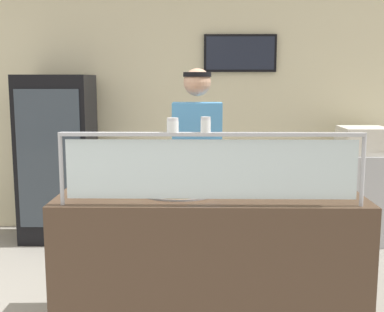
{
  "coord_description": "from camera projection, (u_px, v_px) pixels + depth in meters",
  "views": [
    {
      "loc": [
        0.9,
        -2.75,
        1.67
      ],
      "look_at": [
        0.85,
        0.44,
        1.18
      ],
      "focal_mm": 46.52,
      "sensor_mm": 36.0,
      "label": 1
    }
  ],
  "objects": [
    {
      "name": "parmesan_shaker",
      "position": [
        173.0,
        126.0,
        2.82
      ],
      "size": [
        0.07,
        0.07,
        0.08
      ],
      "color": "white",
      "rests_on": "sneeze_guard"
    },
    {
      "name": "prep_shelf",
      "position": [
        360.0,
        197.0,
        5.17
      ],
      "size": [
        0.7,
        0.55,
        0.93
      ],
      "primitive_type": "cube",
      "color": "#B7BABF",
      "rests_on": "ground"
    },
    {
      "name": "pizza_box_stack",
      "position": [
        363.0,
        140.0,
        5.07
      ],
      "size": [
        0.5,
        0.48,
        0.27
      ],
      "color": "silver",
      "rests_on": "prep_shelf"
    },
    {
      "name": "ground_plane",
      "position": [
        208.0,
        292.0,
        3.96
      ],
      "size": [
        12.0,
        12.0,
        0.0
      ],
      "primitive_type": "plane",
      "color": "gray",
      "rests_on": "ground"
    },
    {
      "name": "shop_rear_unit",
      "position": [
        206.0,
        108.0,
        5.54
      ],
      "size": [
        6.34,
        0.13,
        2.7
      ],
      "color": "beige",
      "rests_on": "ground"
    },
    {
      "name": "serving_counter",
      "position": [
        210.0,
        262.0,
        3.29
      ],
      "size": [
        1.94,
        0.79,
        0.95
      ],
      "primitive_type": "cube",
      "color": "#4C3828",
      "rests_on": "ground"
    },
    {
      "name": "pizza_server",
      "position": [
        176.0,
        187.0,
        3.2
      ],
      "size": [
        0.14,
        0.29,
        0.01
      ],
      "primitive_type": "cube",
      "rotation": [
        0.0,
        0.0,
        -0.24
      ],
      "color": "#ADAFB7",
      "rests_on": "pizza_tray"
    },
    {
      "name": "pizza_tray",
      "position": [
        179.0,
        190.0,
        3.22
      ],
      "size": [
        0.5,
        0.5,
        0.04
      ],
      "color": "#9EA0A8",
      "rests_on": "serving_counter"
    },
    {
      "name": "drink_fridge",
      "position": [
        58.0,
        158.0,
        5.2
      ],
      "size": [
        0.73,
        0.61,
        1.72
      ],
      "color": "black",
      "rests_on": "ground"
    },
    {
      "name": "worker_figure",
      "position": [
        198.0,
        166.0,
        3.88
      ],
      "size": [
        0.41,
        0.5,
        1.76
      ],
      "color": "#23232D",
      "rests_on": "ground"
    },
    {
      "name": "pepper_flake_shaker",
      "position": [
        206.0,
        126.0,
        2.82
      ],
      "size": [
        0.06,
        0.06,
        0.09
      ],
      "color": "white",
      "rests_on": "sneeze_guard"
    },
    {
      "name": "sneeze_guard",
      "position": [
        211.0,
        159.0,
        2.85
      ],
      "size": [
        1.76,
        0.06,
        0.43
      ],
      "color": "#B2B5BC",
      "rests_on": "serving_counter"
    }
  ]
}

